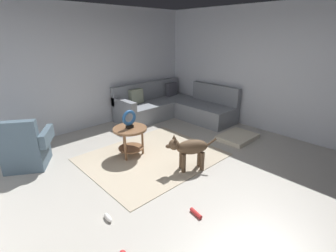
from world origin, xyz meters
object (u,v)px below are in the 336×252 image
object	(u,v)px
armchair	(25,149)
dog	(190,149)
dog_bed_mat	(237,137)
dog_toy_bone	(108,217)
side_table	(130,134)
torus_sculpture	(129,119)
sectional_couch	(173,107)
dog_toy_rope	(196,213)

from	to	relation	value
armchair	dog	distance (m)	2.69
dog_bed_mat	dog_toy_bone	world-z (taller)	dog_bed_mat
armchair	dog	xyz separation A→B (m)	(1.90, -1.90, 0.05)
side_table	torus_sculpture	bearing A→B (deg)	-86.42
dog_toy_bone	sectional_couch	bearing A→B (deg)	33.94
dog_toy_bone	torus_sculpture	bearing A→B (deg)	45.08
dog	dog_toy_rope	size ratio (longest dim) A/B	4.03
sectional_couch	side_table	bearing A→B (deg)	-154.10
sectional_couch	armchair	xyz separation A→B (m)	(-3.57, -0.17, 0.03)
torus_sculpture	dog_toy_bone	bearing A→B (deg)	-134.92
sectional_couch	dog_toy_bone	xyz separation A→B (m)	(-3.25, -2.19, -0.26)
armchair	dog_toy_rope	world-z (taller)	armchair
sectional_couch	dog_toy_rope	size ratio (longest dim) A/B	11.96
sectional_couch	dog_toy_bone	bearing A→B (deg)	-146.06
armchair	side_table	bearing A→B (deg)	1.99
side_table	dog	xyz separation A→B (m)	(0.40, -1.06, -0.04)
armchair	dog_toy_rope	size ratio (longest dim) A/B	5.29
dog_toy_rope	dog_bed_mat	bearing A→B (deg)	20.87
sectional_couch	dog	distance (m)	2.66
dog_toy_rope	armchair	bearing A→B (deg)	113.20
dog_toy_rope	dog_toy_bone	distance (m)	1.07
dog_bed_mat	side_table	bearing A→B (deg)	155.66
side_table	armchair	bearing A→B (deg)	150.73
torus_sculpture	side_table	bearing A→B (deg)	93.58
sectional_couch	armchair	bearing A→B (deg)	-177.34
torus_sculpture	dog_toy_bone	world-z (taller)	torus_sculpture
armchair	dog_toy_bone	world-z (taller)	armchair
armchair	dog_bed_mat	xyz separation A→B (m)	(3.57, -1.78, -0.28)
sectional_couch	dog_toy_rope	xyz separation A→B (m)	(-2.42, -2.86, -0.26)
dog_bed_mat	dog_toy_bone	bearing A→B (deg)	-175.67
dog_toy_rope	dog_toy_bone	world-z (taller)	dog_toy_bone
torus_sculpture	dog_toy_bone	size ratio (longest dim) A/B	1.81
torus_sculpture	dog	size ratio (longest dim) A/B	0.43
sectional_couch	dog_bed_mat	distance (m)	1.96
torus_sculpture	dog_toy_rope	bearing A→B (deg)	-100.53
sectional_couch	dog	world-z (taller)	sectional_couch
side_table	dog_toy_rope	world-z (taller)	side_table
side_table	dog_bed_mat	bearing A→B (deg)	-24.34
sectional_couch	dog_bed_mat	xyz separation A→B (m)	(-0.01, -1.94, -0.24)
sectional_couch	dog_toy_rope	world-z (taller)	sectional_couch
armchair	dog_toy_bone	distance (m)	2.07
side_table	dog	size ratio (longest dim) A/B	0.79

